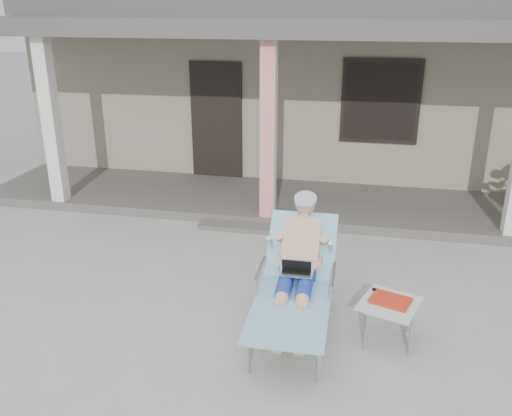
# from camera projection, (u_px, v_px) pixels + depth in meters

# --- Properties ---
(ground) EXTENTS (60.00, 60.00, 0.00)m
(ground) POSITION_uv_depth(u_px,v_px,m) (235.00, 291.00, 6.45)
(ground) COLOR #9E9E99
(ground) RESTS_ON ground
(house) EXTENTS (10.40, 5.40, 3.30)m
(house) POSITION_uv_depth(u_px,v_px,m) (305.00, 79.00, 11.80)
(house) COLOR gray
(house) RESTS_ON ground
(porch_deck) EXTENTS (10.00, 2.00, 0.15)m
(porch_deck) POSITION_uv_depth(u_px,v_px,m) (277.00, 201.00, 9.17)
(porch_deck) COLOR #605B56
(porch_deck) RESTS_ON ground
(porch_overhang) EXTENTS (10.00, 2.30, 2.85)m
(porch_overhang) POSITION_uv_depth(u_px,v_px,m) (279.00, 33.00, 8.16)
(porch_overhang) COLOR silver
(porch_overhang) RESTS_ON porch_deck
(porch_step) EXTENTS (2.00, 0.30, 0.07)m
(porch_step) POSITION_uv_depth(u_px,v_px,m) (264.00, 229.00, 8.13)
(porch_step) COLOR #605B56
(porch_step) RESTS_ON ground
(lounger) EXTENTS (0.78, 2.02, 1.30)m
(lounger) POSITION_uv_depth(u_px,v_px,m) (297.00, 253.00, 5.58)
(lounger) COLOR #B7B7BC
(lounger) RESTS_ON ground
(side_table) EXTENTS (0.68, 0.68, 0.48)m
(side_table) POSITION_uv_depth(u_px,v_px,m) (390.00, 306.00, 5.37)
(side_table) COLOR beige
(side_table) RESTS_ON ground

